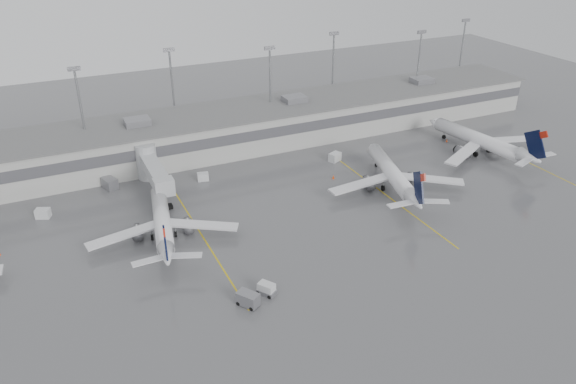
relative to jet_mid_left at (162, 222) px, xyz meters
name	(u,v)px	position (x,y,z in m)	size (l,w,h in m)	color
ground	(378,293)	(23.15, -27.00, -2.70)	(260.00, 260.00, 0.00)	#575759
terminal	(232,128)	(23.14, 30.98, 1.47)	(152.00, 17.00, 9.45)	#A5A5A0
light_masts	(222,86)	(23.15, 36.75, 9.33)	(142.40, 8.00, 20.60)	gray
jet_bridge_right	(151,168)	(2.65, 18.72, 1.17)	(4.00, 17.20, 7.00)	#A2A5A8
stand_markings	(301,215)	(23.15, -3.00, -2.69)	(105.25, 40.00, 0.01)	gold
jet_mid_left	(162,222)	(0.00, 0.00, 0.00)	(23.56, 26.64, 8.68)	silver
jet_mid_right	(393,174)	(43.17, -1.21, 0.22)	(24.99, 28.40, 9.40)	silver
jet_far_right	(482,141)	(69.70, 4.65, 0.32)	(26.56, 29.95, 9.72)	silver
baggage_tug	(267,290)	(9.17, -20.64, -2.04)	(2.77, 3.06, 1.68)	silver
baggage_cart	(248,299)	(5.97, -21.84, -1.70)	(3.07, 3.43, 1.92)	slate
gse_uld_a	(43,213)	(-17.12, 14.84, -1.88)	(2.31, 1.54, 1.64)	silver
gse_uld_b	(203,177)	(11.97, 17.28, -1.95)	(2.12, 1.41, 1.50)	silver
gse_uld_c	(335,157)	(39.62, 14.53, -1.82)	(2.48, 1.65, 1.76)	silver
gse_loader	(110,183)	(-4.90, 21.43, -1.69)	(2.01, 3.21, 2.01)	slate
cone_b	(154,221)	(-0.48, 4.86, -2.31)	(0.48, 0.48, 0.76)	#FF4505
cone_c	(333,177)	(35.19, 7.21, -2.31)	(0.48, 0.48, 0.77)	#FF4505
cone_d	(447,140)	(67.68, 13.06, -2.38)	(0.39, 0.39, 0.63)	#FF4505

